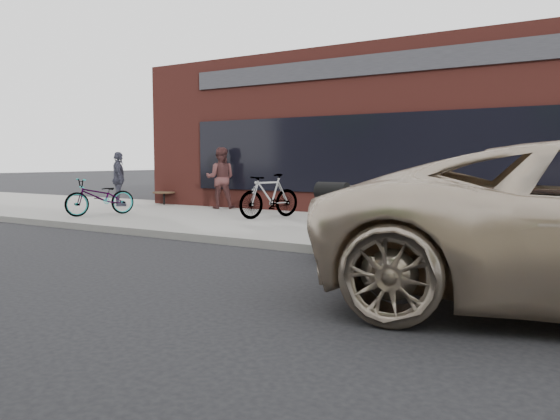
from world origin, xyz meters
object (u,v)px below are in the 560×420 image
sandwich_sign (352,209)px  cafe_patron_left (221,178)px  motorcycle (367,222)px  cafe_table (164,193)px  cafe_patron_right (119,179)px  bicycle_front (100,197)px  bicycle_rear (269,196)px

sandwich_sign → cafe_patron_left: (-5.39, 2.74, 0.43)m
motorcycle → sandwich_sign: size_ratio=2.55×
sandwich_sign → cafe_table: sandwich_sign is taller
sandwich_sign → cafe_patron_left: cafe_patron_left is taller
motorcycle → sandwich_sign: bearing=122.5°
sandwich_sign → cafe_patron_right: cafe_patron_right is taller
cafe_patron_left → cafe_table: bearing=-35.3°
bicycle_front → cafe_patron_left: bearing=84.3°
sandwich_sign → cafe_patron_right: (-8.57, 1.79, 0.37)m
bicycle_front → bicycle_rear: 4.36m
bicycle_rear → cafe_table: 5.26m
bicycle_front → cafe_table: bearing=125.3°
bicycle_front → cafe_table: (-1.00, 3.32, -0.10)m
cafe_table → bicycle_rear: bearing=-17.6°
cafe_patron_left → bicycle_front: bearing=34.9°
sandwich_sign → cafe_table: (-7.81, 2.93, -0.08)m
bicycle_rear → cafe_patron_right: 5.79m
bicycle_front → cafe_table: 3.47m
sandwich_sign → bicycle_front: bearing=-166.9°
motorcycle → cafe_patron_right: size_ratio=1.39×
motorcycle → bicycle_rear: (-4.01, 3.48, 0.06)m
cafe_patron_right → cafe_patron_left: bearing=-126.0°
bicycle_rear → cafe_patron_right: cafe_patron_right is taller
sandwich_sign → cafe_table: bearing=169.2°
cafe_table → cafe_patron_right: (-0.76, -1.14, 0.46)m
bicycle_rear → sandwich_sign: bearing=-6.1°
bicycle_front → sandwich_sign: 6.81m
cafe_patron_right → bicycle_rear: bearing=-147.2°
motorcycle → sandwich_sign: (-1.21, 2.14, -0.03)m
bicycle_rear → cafe_table: bicycle_rear is taller
bicycle_front → cafe_table: bicycle_front is taller
bicycle_rear → motorcycle: bearing=-21.6°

